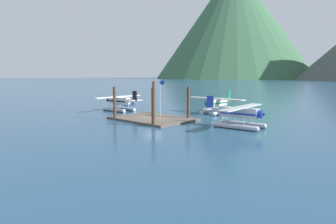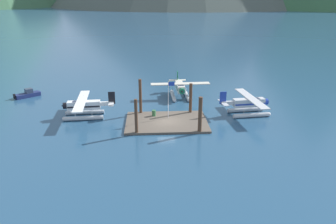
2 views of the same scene
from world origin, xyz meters
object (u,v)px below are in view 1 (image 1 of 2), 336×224
Objects in this scene: seaplane_cream_bow_right at (217,104)px; seaplane_white_port_fwd at (119,102)px; boat_navy_open_west at (126,101)px; fuel_drum at (155,112)px; flagpole at (161,94)px; seaplane_silver_stbd_fwd at (239,115)px.

seaplane_white_port_fwd is at bearing -148.90° from seaplane_cream_bow_right.
fuel_drum is at bearing -27.82° from boat_navy_open_west.
fuel_drum is 11.09m from seaplane_cream_bow_right.
flagpole is at bearing -24.12° from fuel_drum.
seaplane_silver_stbd_fwd is at bearing -0.35° from seaplane_white_port_fwd.
flagpole reaches higher than seaplane_silver_stbd_fwd.
boat_navy_open_west is (-36.99, 11.24, -1.09)m from seaplane_silver_stbd_fwd.
seaplane_white_port_fwd is (-10.44, 0.76, 0.84)m from fuel_drum.
seaplane_silver_stbd_fwd is (9.73, -9.35, 0.00)m from seaplane_cream_bow_right.
fuel_drum is at bearing -115.77° from seaplane_cream_bow_right.
boat_navy_open_west is at bearing 176.03° from seaplane_cream_bow_right.
boat_navy_open_west is (-27.26, 1.89, -1.09)m from seaplane_cream_bow_right.
seaplane_cream_bow_right and seaplane_silver_stbd_fwd have the same top height.
seaplane_silver_stbd_fwd is at bearing 7.45° from flagpole.
fuel_drum is 0.08× the size of seaplane_white_port_fwd.
seaplane_cream_bow_right is 1.00× the size of seaplane_silver_stbd_fwd.
flagpole is at bearing -7.91° from seaplane_white_port_fwd.
flagpole is 12.61m from seaplane_silver_stbd_fwd.
fuel_drum is 10.50m from seaplane_white_port_fwd.
flagpole is 0.54× the size of seaplane_white_port_fwd.
seaplane_cream_bow_right is at bearing 136.14° from seaplane_silver_stbd_fwd.
seaplane_white_port_fwd is 2.49× the size of boat_navy_open_west.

